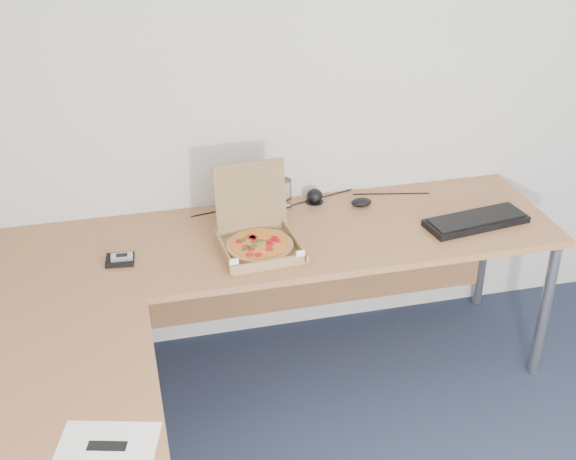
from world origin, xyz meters
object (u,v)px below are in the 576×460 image
object	(u,v)px
pizza_box	(259,241)
wallet	(120,260)
desk	(210,308)
drinking_glass	(283,193)
keyboard	(476,221)

from	to	relation	value
pizza_box	wallet	world-z (taller)	pizza_box
desk	pizza_box	distance (m)	0.43
desk	pizza_box	xyz separation A→B (m)	(0.26, 0.34, 0.07)
drinking_glass	wallet	xyz separation A→B (m)	(-0.76, -0.32, -0.06)
pizza_box	keyboard	world-z (taller)	pizza_box
pizza_box	wallet	distance (m)	0.57
wallet	keyboard	bearing A→B (deg)	4.64
drinking_glass	keyboard	size ratio (longest dim) A/B	0.28
drinking_glass	wallet	world-z (taller)	drinking_glass
pizza_box	wallet	size ratio (longest dim) A/B	3.21
wallet	drinking_glass	bearing A→B (deg)	29.56
desk	drinking_glass	bearing A→B (deg)	57.13
wallet	pizza_box	bearing A→B (deg)	3.35
desk	wallet	distance (m)	0.48
desk	wallet	bearing A→B (deg)	130.23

